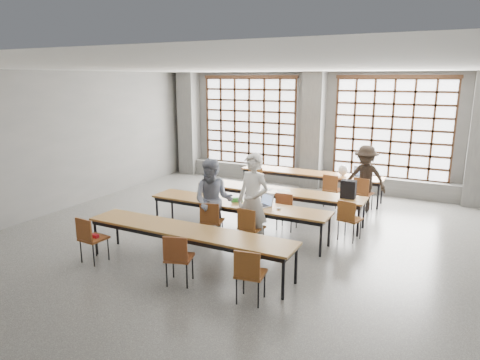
{
  "coord_description": "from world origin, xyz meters",
  "views": [
    {
      "loc": [
        3.89,
        -7.36,
        3.33
      ],
      "look_at": [
        -0.05,
        0.4,
        1.24
      ],
      "focal_mm": 32.0,
      "sensor_mm": 36.0,
      "label": 1
    }
  ],
  "objects_px": {
    "chair_mid_right": "(349,216)",
    "phone": "(243,205)",
    "laptop_back": "(360,174)",
    "green_box": "(237,200)",
    "backpack": "(348,189)",
    "chair_mid_left": "(209,196)",
    "desk_row_a": "(310,175)",
    "chair_back_right": "(363,191)",
    "chair_near_right": "(249,270)",
    "mouse": "(279,208)",
    "chair_near_mid": "(178,255)",
    "chair_near_left": "(90,235)",
    "chair_back_left": "(256,179)",
    "laptop_front": "(264,203)",
    "chair_back_mid": "(332,187)",
    "student_female": "(213,201)",
    "desk_row_b": "(280,193)",
    "red_pouch": "(94,236)",
    "student_back": "(365,178)",
    "plastic_bag": "(343,170)",
    "chair_front_left": "(211,218)",
    "chair_mid_centre": "(286,207)",
    "desk_row_d": "(188,233)",
    "desk_row_c": "(237,206)",
    "student_male": "(253,202)",
    "chair_front_right": "(250,225)"
  },
  "relations": [
    {
      "from": "student_male",
      "to": "laptop_front",
      "type": "height_order",
      "value": "student_male"
    },
    {
      "from": "desk_row_a",
      "to": "chair_mid_right",
      "type": "relative_size",
      "value": 4.55
    },
    {
      "from": "chair_mid_right",
      "to": "laptop_back",
      "type": "height_order",
      "value": "laptop_back"
    },
    {
      "from": "chair_mid_right",
      "to": "mouse",
      "type": "height_order",
      "value": "chair_mid_right"
    },
    {
      "from": "chair_back_right",
      "to": "chair_near_left",
      "type": "distance_m",
      "value": 6.63
    },
    {
      "from": "laptop_back",
      "to": "phone",
      "type": "xyz_separation_m",
      "value": [
        -1.61,
        -3.82,
        -0.05
      ]
    },
    {
      "from": "desk_row_c",
      "to": "chair_back_left",
      "type": "xyz_separation_m",
      "value": [
        -0.94,
        2.98,
        -0.13
      ]
    },
    {
      "from": "desk_row_d",
      "to": "chair_near_mid",
      "type": "distance_m",
      "value": 0.68
    },
    {
      "from": "chair_near_left",
      "to": "student_female",
      "type": "distance_m",
      "value": 2.46
    },
    {
      "from": "chair_near_right",
      "to": "student_female",
      "type": "height_order",
      "value": "student_female"
    },
    {
      "from": "desk_row_c",
      "to": "red_pouch",
      "type": "relative_size",
      "value": 20.0
    },
    {
      "from": "desk_row_a",
      "to": "plastic_bag",
      "type": "distance_m",
      "value": 0.93
    },
    {
      "from": "desk_row_a",
      "to": "laptop_front",
      "type": "relative_size",
      "value": 8.75
    },
    {
      "from": "chair_mid_left",
      "to": "chair_near_right",
      "type": "relative_size",
      "value": 1.0
    },
    {
      "from": "chair_back_left",
      "to": "chair_back_right",
      "type": "relative_size",
      "value": 1.0
    },
    {
      "from": "chair_near_right",
      "to": "mouse",
      "type": "height_order",
      "value": "chair_near_right"
    },
    {
      "from": "student_female",
      "to": "green_box",
      "type": "xyz_separation_m",
      "value": [
        0.25,
        0.58,
        -0.09
      ]
    },
    {
      "from": "chair_near_left",
      "to": "chair_near_mid",
      "type": "height_order",
      "value": "same"
    },
    {
      "from": "student_female",
      "to": "laptop_front",
      "type": "relative_size",
      "value": 3.8
    },
    {
      "from": "desk_row_d",
      "to": "plastic_bag",
      "type": "bearing_deg",
      "value": 75.79
    },
    {
      "from": "chair_back_right",
      "to": "chair_near_right",
      "type": "bearing_deg",
      "value": -95.94
    },
    {
      "from": "chair_back_mid",
      "to": "plastic_bag",
      "type": "height_order",
      "value": "plastic_bag"
    },
    {
      "from": "chair_back_mid",
      "to": "phone",
      "type": "xyz_separation_m",
      "value": [
        -1.06,
        -3.08,
        0.2
      ]
    },
    {
      "from": "chair_mid_centre",
      "to": "chair_near_mid",
      "type": "distance_m",
      "value": 3.29
    },
    {
      "from": "chair_back_mid",
      "to": "chair_mid_left",
      "type": "xyz_separation_m",
      "value": [
        -2.42,
        -2.21,
        0.0
      ]
    },
    {
      "from": "chair_mid_left",
      "to": "chair_near_mid",
      "type": "distance_m",
      "value": 3.51
    },
    {
      "from": "chair_mid_left",
      "to": "desk_row_a",
      "type": "bearing_deg",
      "value": 60.08
    },
    {
      "from": "student_male",
      "to": "chair_mid_centre",
      "type": "bearing_deg",
      "value": 92.95
    },
    {
      "from": "phone",
      "to": "red_pouch",
      "type": "xyz_separation_m",
      "value": [
        -1.93,
        -2.28,
        -0.24
      ]
    },
    {
      "from": "desk_row_b",
      "to": "plastic_bag",
      "type": "relative_size",
      "value": 13.99
    },
    {
      "from": "desk_row_b",
      "to": "mouse",
      "type": "bearing_deg",
      "value": -68.97
    },
    {
      "from": "laptop_back",
      "to": "red_pouch",
      "type": "xyz_separation_m",
      "value": [
        -3.54,
        -6.11,
        -0.29
      ]
    },
    {
      "from": "student_female",
      "to": "mouse",
      "type": "bearing_deg",
      "value": 1.95
    },
    {
      "from": "green_box",
      "to": "plastic_bag",
      "type": "height_order",
      "value": "plastic_bag"
    },
    {
      "from": "green_box",
      "to": "backpack",
      "type": "relative_size",
      "value": 0.62
    },
    {
      "from": "red_pouch",
      "to": "backpack",
      "type": "bearing_deg",
      "value": 45.67
    },
    {
      "from": "chair_mid_right",
      "to": "phone",
      "type": "bearing_deg",
      "value": -156.39
    },
    {
      "from": "chair_front_right",
      "to": "chair_near_mid",
      "type": "height_order",
      "value": "same"
    },
    {
      "from": "chair_front_left",
      "to": "chair_near_mid",
      "type": "relative_size",
      "value": 1.0
    },
    {
      "from": "chair_back_mid",
      "to": "student_back",
      "type": "bearing_deg",
      "value": 9.05
    },
    {
      "from": "chair_back_right",
      "to": "laptop_back",
      "type": "xyz_separation_m",
      "value": [
        -0.24,
        0.74,
        0.25
      ]
    },
    {
      "from": "chair_near_right",
      "to": "green_box",
      "type": "bearing_deg",
      "value": 120.8
    },
    {
      "from": "student_back",
      "to": "red_pouch",
      "type": "height_order",
      "value": "student_back"
    },
    {
      "from": "chair_near_right",
      "to": "green_box",
      "type": "xyz_separation_m",
      "value": [
        -1.52,
        2.54,
        0.24
      ]
    },
    {
      "from": "chair_near_left",
      "to": "student_back",
      "type": "relative_size",
      "value": 0.53
    },
    {
      "from": "chair_near_left",
      "to": "mouse",
      "type": "distance_m",
      "value": 3.65
    },
    {
      "from": "chair_mid_centre",
      "to": "student_back",
      "type": "bearing_deg",
      "value": 61.99
    },
    {
      "from": "chair_mid_centre",
      "to": "laptop_front",
      "type": "height_order",
      "value": "laptop_front"
    },
    {
      "from": "chair_back_mid",
      "to": "student_female",
      "type": "relative_size",
      "value": 0.51
    },
    {
      "from": "student_female",
      "to": "red_pouch",
      "type": "distance_m",
      "value": 2.4
    }
  ]
}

